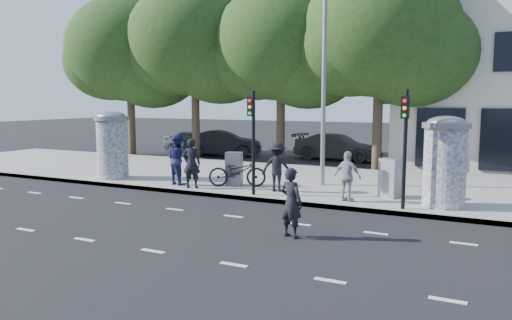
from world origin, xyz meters
The scene contains 25 objects.
ground centered at (0.00, 0.00, 0.00)m, with size 120.00×120.00×0.00m, color black.
sidewalk centered at (0.00, 7.50, 0.07)m, with size 40.00×8.00×0.15m, color gray.
curb centered at (0.00, 3.55, 0.07)m, with size 40.00×0.10×0.16m, color slate.
lane_dash_near centered at (0.00, -2.20, 0.00)m, with size 32.00×0.12×0.01m, color silver.
lane_dash_far centered at (0.00, 1.40, 0.00)m, with size 32.00×0.12×0.01m, color silver.
ad_column_left centered at (-7.20, 4.50, 1.54)m, with size 1.36×1.36×2.65m.
ad_column_right centered at (5.20, 4.70, 1.54)m, with size 1.36×1.36×2.65m.
traffic_pole_near centered at (-0.60, 3.79, 2.23)m, with size 0.22×0.31×3.40m.
traffic_pole_far centered at (4.20, 3.79, 2.23)m, with size 0.22×0.31×3.40m.
street_lamp centered at (0.80, 6.63, 4.79)m, with size 0.25×0.93×8.00m.
tree_far_left centered at (-13.00, 12.50, 6.19)m, with size 7.20×7.20×9.26m.
tree_mid_left centered at (-8.50, 12.50, 6.50)m, with size 7.20×7.20×9.57m.
tree_near_left centered at (-3.50, 12.70, 6.06)m, with size 6.80×6.80×8.97m.
tree_center centered at (1.50, 12.30, 6.31)m, with size 7.00×7.00×9.30m.
ped_b centered at (-3.12, 3.99, 1.03)m, with size 0.64×0.42×1.77m, color black.
ped_c centered at (-3.99, 4.40, 1.08)m, with size 0.91×0.71×1.86m, color navy.
ped_d centered at (-0.16, 4.76, 0.99)m, with size 1.09×0.63×1.68m, color black.
ped_e centered at (2.47, 4.17, 0.93)m, with size 0.91×0.52×1.55m, color #9F9FA1.
man_road centered at (2.25, 0.17, 0.84)m, with size 0.61×0.40×1.68m, color black.
bicycle centered at (-1.82, 4.96, 0.69)m, with size 2.06×0.72×1.08m, color black.
cabinet_left centered at (-2.08, 5.20, 0.76)m, with size 0.58×0.42×1.21m, color slate.
cabinet_right centered at (3.50, 5.40, 0.78)m, with size 0.60×0.44×1.25m, color gray.
car_left centered at (-10.42, 15.39, 0.68)m, with size 3.98×1.60×1.35m, color slate.
car_mid centered at (-7.89, 14.37, 0.73)m, with size 4.43×1.55×1.46m, color black.
car_right centered at (-1.37, 15.62, 0.71)m, with size 4.88×1.98×1.42m, color #54555B.
Camera 1 is at (6.66, -10.60, 3.28)m, focal length 35.00 mm.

